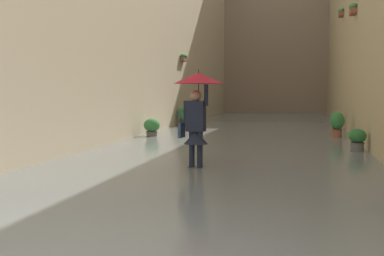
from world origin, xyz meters
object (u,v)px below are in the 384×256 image
potted_plant_far_left (336,121)px  potted_plant_mid_left (357,140)px  person_wading (197,100)px  potted_plant_near_right (152,127)px  potted_plant_near_left (337,124)px  potted_plant_far_right (182,116)px

potted_plant_far_left → potted_plant_mid_left: bearing=90.7°
person_wading → potted_plant_near_right: size_ratio=2.97×
potted_plant_far_left → potted_plant_near_left: bearing=86.7°
potted_plant_far_right → potted_plant_mid_left: size_ratio=1.37×
potted_plant_far_left → potted_plant_far_right: bearing=-6.6°
potted_plant_near_right → potted_plant_mid_left: potted_plant_near_right is taller
potted_plant_near_left → potted_plant_mid_left: potted_plant_near_left is taller
potted_plant_near_left → potted_plant_near_right: size_ratio=1.35×
person_wading → potted_plant_near_right: bearing=-62.5°
potted_plant_far_right → potted_plant_near_left: bearing=150.9°
person_wading → potted_plant_near_right: (3.00, -5.77, -1.10)m
potted_plant_far_left → potted_plant_mid_left: (-0.08, 6.43, -0.07)m
potted_plant_far_right → potted_plant_near_right: (-0.19, 4.79, -0.11)m
person_wading → potted_plant_mid_left: person_wading is taller
potted_plant_far_right → potted_plant_far_left: bearing=173.4°
potted_plant_mid_left → potted_plant_near_right: bearing=-20.2°
person_wading → potted_plant_far_right: size_ratio=2.24×
potted_plant_near_right → person_wading: bearing=117.5°
potted_plant_near_right → potted_plant_far_left: bearing=-148.2°
potted_plant_near_left → potted_plant_far_right: 7.43m
person_wading → potted_plant_far_left: size_ratio=2.55×
potted_plant_far_right → potted_plant_near_right: bearing=92.2°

